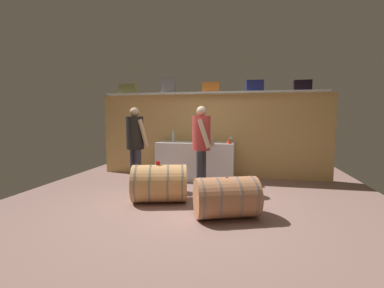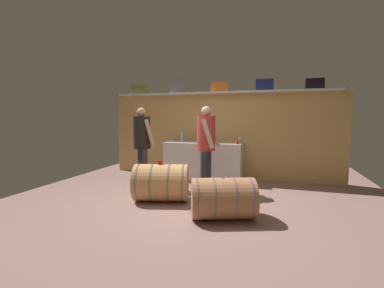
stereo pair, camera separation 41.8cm
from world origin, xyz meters
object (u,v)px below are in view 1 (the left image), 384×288
object	(u,v)px
work_cabinet	(196,161)
wine_glass	(231,138)
wine_bottle_clear	(173,136)
toolcase_grey	(169,85)
red_funnel	(229,141)
toolcase_black	(302,85)
toolcase_orange	(211,88)
tasting_cup	(158,163)
visitor_tasting	(135,139)
wine_barrel_near	(160,183)
winemaker_pouring	(202,139)
toolcase_olive	(129,89)
wine_barrel_far	(226,197)
toolcase_navy	(255,86)

from	to	relation	value
work_cabinet	wine_glass	distance (m)	0.96
wine_bottle_clear	wine_glass	size ratio (longest dim) A/B	2.28
toolcase_grey	wine_bottle_clear	xyz separation A→B (m)	(0.16, -0.22, -1.19)
red_funnel	toolcase_black	bearing A→B (deg)	14.73
toolcase_black	toolcase_grey	bearing A→B (deg)	-175.91
toolcase_orange	tasting_cup	distance (m)	2.52
work_cabinet	red_funnel	distance (m)	0.93
red_funnel	tasting_cup	size ratio (longest dim) A/B	1.81
toolcase_black	visitor_tasting	distance (m)	3.73
wine_barrel_near	winemaker_pouring	world-z (taller)	winemaker_pouring
tasting_cup	toolcase_grey	bearing A→B (deg)	101.01
wine_barrel_near	tasting_cup	size ratio (longest dim) A/B	15.73
toolcase_olive	toolcase_black	distance (m)	4.02
toolcase_olive	toolcase_black	size ratio (longest dim) A/B	1.20
winemaker_pouring	toolcase_black	bearing A→B (deg)	123.63
wine_barrel_far	tasting_cup	size ratio (longest dim) A/B	15.64
work_cabinet	tasting_cup	world-z (taller)	work_cabinet
wine_barrel_far	visitor_tasting	bearing A→B (deg)	126.88
toolcase_olive	wine_glass	bearing A→B (deg)	2.48
tasting_cup	visitor_tasting	world-z (taller)	visitor_tasting
toolcase_navy	wine_barrel_near	world-z (taller)	toolcase_navy
toolcase_orange	wine_glass	bearing A→B (deg)	-11.46
wine_glass	wine_barrel_near	world-z (taller)	wine_glass
wine_glass	wine_barrel_far	distance (m)	2.46
toolcase_olive	tasting_cup	world-z (taller)	toolcase_olive
toolcase_grey	wine_barrel_near	size ratio (longest dim) A/B	0.35
wine_barrel_far	toolcase_grey	bearing A→B (deg)	102.93
toolcase_olive	wine_bottle_clear	xyz separation A→B (m)	(1.19, -0.22, -1.12)
toolcase_olive	wine_barrel_near	size ratio (longest dim) A/B	0.42
toolcase_navy	winemaker_pouring	world-z (taller)	toolcase_navy
winemaker_pouring	tasting_cup	bearing A→B (deg)	-31.89
visitor_tasting	toolcase_grey	bearing A→B (deg)	117.82
wine_bottle_clear	red_funnel	xyz separation A→B (m)	(1.31, -0.18, -0.08)
red_funnel	toolcase_olive	bearing A→B (deg)	170.86
toolcase_olive	toolcase_navy	xyz separation A→B (m)	(3.02, 0.00, 0.01)
toolcase_orange	toolcase_grey	bearing A→B (deg)	176.35
toolcase_grey	red_funnel	xyz separation A→B (m)	(1.47, -0.40, -1.26)
wine_barrel_far	visitor_tasting	distance (m)	2.41
toolcase_navy	wine_glass	distance (m)	1.28
toolcase_olive	tasting_cup	bearing A→B (deg)	-50.39
wine_glass	red_funnel	distance (m)	0.34
toolcase_olive	wine_barrel_far	size ratio (longest dim) A/B	0.42
wine_bottle_clear	wine_barrel_far	size ratio (longest dim) A/B	0.29
wine_barrel_far	tasting_cup	xyz separation A→B (m)	(-1.18, 0.48, 0.37)
toolcase_orange	wine_barrel_far	xyz separation A→B (m)	(0.55, -2.44, -1.82)
wine_barrel_near	toolcase_navy	bearing A→B (deg)	36.51
toolcase_grey	red_funnel	bearing A→B (deg)	-19.38
toolcase_black	tasting_cup	distance (m)	3.57
toolcase_black	wine_bottle_clear	distance (m)	3.06
wine_glass	wine_barrel_near	size ratio (longest dim) A/B	0.13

